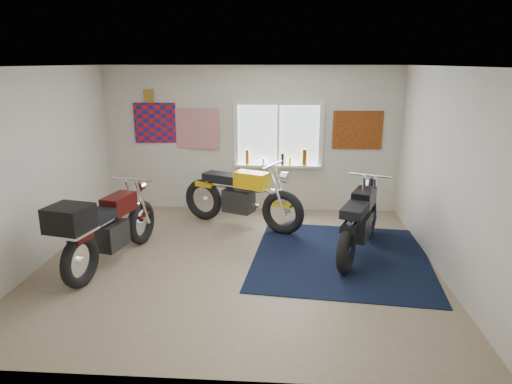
# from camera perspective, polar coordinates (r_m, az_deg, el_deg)

# --- Properties ---
(ground) EXTENTS (5.50, 5.50, 0.00)m
(ground) POSITION_cam_1_polar(r_m,az_deg,el_deg) (6.58, -2.20, -8.78)
(ground) COLOR #9E896B
(ground) RESTS_ON ground
(room_shell) EXTENTS (5.50, 5.50, 5.50)m
(room_shell) POSITION_cam_1_polar(r_m,az_deg,el_deg) (6.08, -2.37, 5.40)
(room_shell) COLOR white
(room_shell) RESTS_ON ground
(navy_rug) EXTENTS (2.75, 2.84, 0.01)m
(navy_rug) POSITION_cam_1_polar(r_m,az_deg,el_deg) (6.84, 10.57, -8.01)
(navy_rug) COLOR black
(navy_rug) RESTS_ON ground
(window_assembly) EXTENTS (1.66, 0.17, 1.26)m
(window_assembly) POSITION_cam_1_polar(r_m,az_deg,el_deg) (8.52, 2.78, 6.60)
(window_assembly) COLOR white
(window_assembly) RESTS_ON room_shell
(oil_bottles) EXTENTS (1.15, 0.09, 0.30)m
(oil_bottles) POSITION_cam_1_polar(r_m,az_deg,el_deg) (8.52, 3.31, 4.26)
(oil_bottles) COLOR #914B15
(oil_bottles) RESTS_ON window_assembly
(flag_display) EXTENTS (1.60, 0.10, 1.17)m
(flag_display) POSITION_cam_1_polar(r_m,az_deg,el_deg) (8.82, -13.27, 11.63)
(flag_display) COLOR red
(flag_display) RESTS_ON room_shell
(triumph_poster) EXTENTS (0.90, 0.03, 0.70)m
(triumph_poster) POSITION_cam_1_polar(r_m,az_deg,el_deg) (8.61, 12.58, 7.55)
(triumph_poster) COLOR #A54C14
(triumph_poster) RESTS_ON room_shell
(yellow_triumph) EXTENTS (2.18, 1.10, 1.17)m
(yellow_triumph) POSITION_cam_1_polar(r_m,az_deg,el_deg) (7.81, -1.90, -0.70)
(yellow_triumph) COLOR black
(yellow_triumph) RESTS_ON ground
(black_chrome_bike) EXTENTS (0.96, 2.03, 1.10)m
(black_chrome_bike) POSITION_cam_1_polar(r_m,az_deg,el_deg) (6.89, 12.79, -3.73)
(black_chrome_bike) COLOR black
(black_chrome_bike) RESTS_ON navy_rug
(maroon_tourer) EXTENTS (0.92, 2.19, 1.11)m
(maroon_tourer) POSITION_cam_1_polar(r_m,az_deg,el_deg) (6.54, -18.36, -4.30)
(maroon_tourer) COLOR black
(maroon_tourer) RESTS_ON ground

